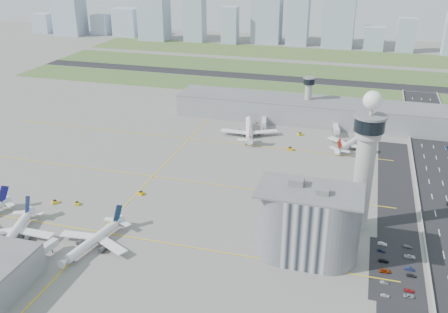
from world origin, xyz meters
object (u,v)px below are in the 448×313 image
(control_tower, at_px, (366,156))
(admin_building, at_px, (308,224))
(car_lot_2, at_px, (385,271))
(car_lot_7, at_px, (409,291))
(car_lot_0, at_px, (385,295))
(car_lot_4, at_px, (381,251))
(car_lot_5, at_px, (382,244))
(car_hw_4, at_px, (417,115))
(car_lot_1, at_px, (384,283))
(car_hw_1, at_px, (448,204))
(tug_4, at_px, (290,149))
(airplane_near_b, at_px, (12,229))
(car_hw_2, at_px, (447,147))
(car_lot_10, at_px, (410,257))
(car_lot_8, at_px, (411,275))
(airplane_near_c, at_px, (92,236))
(car_lot_6, at_px, (409,296))
(tug_5, at_px, (300,134))
(jet_bridge_far_0, at_px, (264,120))
(car_lot_3, at_px, (384,261))
(tug_2, at_px, (55,202))
(secondary_tower, at_px, (308,95))
(tug_3, at_px, (141,193))
(jet_bridge_near_2, at_px, (32,261))
(car_lot_9, at_px, (409,269))
(tug_1, at_px, (77,203))
(airplane_far_b, at_px, (352,139))
(jet_bridge_far_1, at_px, (335,127))

(control_tower, height_order, admin_building, control_tower)
(car_lot_2, relative_size, car_lot_7, 1.19)
(car_lot_0, xyz_separation_m, car_lot_4, (-1.34, 29.90, 0.01))
(car_lot_5, xyz_separation_m, car_lot_7, (9.60, -29.76, -0.09))
(car_lot_4, height_order, car_hw_4, car_hw_4)
(car_lot_1, distance_m, car_hw_1, 79.97)
(control_tower, distance_m, tug_4, 98.55)
(airplane_near_b, bearing_deg, car_hw_2, 115.20)
(car_lot_10, bearing_deg, car_lot_8, 177.65)
(airplane_near_c, bearing_deg, car_lot_6, 102.18)
(tug_5, distance_m, car_lot_7, 164.63)
(jet_bridge_far_0, bearing_deg, car_lot_7, 18.51)
(admin_building, xyz_separation_m, car_lot_0, (32.03, -18.55, -14.75))
(car_lot_5, height_order, car_lot_7, car_lot_5)
(car_lot_0, xyz_separation_m, car_lot_3, (-0.38, 22.41, 0.06))
(airplane_near_b, xyz_separation_m, car_lot_1, (156.51, 13.64, -5.33))
(car_lot_2, bearing_deg, car_lot_4, 1.10)
(admin_building, xyz_separation_m, car_lot_5, (31.19, 16.63, -14.67))
(tug_2, bearing_deg, admin_building, -145.67)
(secondary_tower, distance_m, car_lot_10, 175.24)
(control_tower, distance_m, airplane_near_b, 157.33)
(admin_building, height_order, car_lot_1, admin_building)
(tug_3, height_order, car_hw_2, tug_3)
(jet_bridge_near_2, distance_m, car_lot_0, 138.56)
(car_lot_9, bearing_deg, car_lot_8, -163.82)
(tug_3, relative_size, car_lot_8, 0.85)
(tug_5, distance_m, car_hw_2, 92.95)
(car_lot_2, xyz_separation_m, car_lot_9, (9.45, 4.07, -0.01))
(tug_1, relative_size, car_lot_2, 0.66)
(tug_4, xyz_separation_m, car_lot_5, (55.61, -94.51, -0.42))
(airplane_far_b, relative_size, car_lot_8, 10.59)
(secondary_tower, bearing_deg, car_lot_8, -69.92)
(jet_bridge_far_0, height_order, tug_1, jet_bridge_far_0)
(secondary_tower, height_order, airplane_near_b, secondary_tower)
(jet_bridge_near_2, xyz_separation_m, car_lot_4, (135.68, 50.35, -2.29))
(tug_1, height_order, car_lot_9, tug_1)
(secondary_tower, bearing_deg, tug_5, -90.13)
(car_lot_1, relative_size, car_lot_3, 0.78)
(control_tower, height_order, car_lot_10, control_tower)
(admin_building, xyz_separation_m, car_lot_2, (32.11, -3.13, -14.68))
(airplane_far_b, height_order, tug_1, airplane_far_b)
(jet_bridge_near_2, relative_size, car_lot_5, 3.62)
(tug_3, distance_m, car_hw_2, 195.19)
(car_lot_6, bearing_deg, car_lot_10, -11.68)
(jet_bridge_near_2, relative_size, tug_5, 4.21)
(airplane_near_b, distance_m, car_hw_1, 206.82)
(secondary_tower, relative_size, admin_building, 0.76)
(car_lot_9, bearing_deg, car_lot_0, 163.32)
(control_tower, distance_m, car_hw_2, 127.73)
(control_tower, bearing_deg, jet_bridge_far_1, 99.16)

